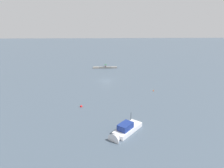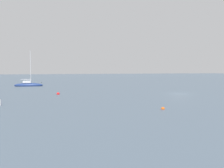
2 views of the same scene
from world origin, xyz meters
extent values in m
plane|color=#475666|center=(0.00, 0.00, 0.00)|extent=(500.00, 500.00, 0.00)
ellipsoid|color=navy|center=(32.83, 30.32, 0.30)|extent=(3.42, 8.56, 1.43)
cube|color=silver|center=(32.88, 30.73, 1.34)|extent=(1.71, 2.49, 0.65)
cylinder|color=silver|center=(32.75, 29.66, 5.90)|extent=(0.14, 0.14, 9.77)
cylinder|color=silver|center=(32.93, 31.10, 2.08)|extent=(0.48, 2.90, 0.11)
sphere|color=black|center=(32.34, 26.52, 1.07)|extent=(0.19, 0.19, 0.19)
sphere|color=#EA5914|center=(-14.32, 12.95, 0.08)|extent=(0.44, 0.44, 0.44)
sphere|color=red|center=(6.82, 23.79, 0.11)|extent=(0.62, 0.62, 0.62)
camera|label=1|loc=(1.53, 68.00, 19.40)|focal=30.61mm
camera|label=2|loc=(-37.15, 27.52, 4.82)|focal=34.38mm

